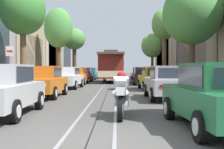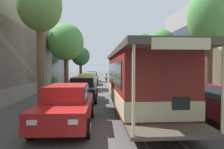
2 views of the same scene
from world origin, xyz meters
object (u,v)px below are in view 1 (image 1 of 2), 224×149
street_tree_kerb_left_mid (58,29)px  parked_car_white_mid_left (67,78)px  parked_car_black_fourth_right (143,76)px  parked_car_silver_second_right (168,82)px  cable_car_trolley (111,67)px  street_sign_post (10,65)px  parked_car_beige_far_left (93,73)px  parked_car_silver_near_left (1,90)px  parked_car_green_near_right (219,96)px  street_tree_kerb_left_second (23,12)px  parked_car_maroon_fifth_left (84,74)px  street_tree_kerb_right_second (192,14)px  parked_car_red_fifth_right (140,75)px  pedestrian_on_right_pavement (180,75)px  motorcycle_with_rider (121,96)px  pedestrian_on_left_pavement (31,75)px  parked_car_teal_sixth_left (90,74)px  parked_car_orange_fourth_left (77,76)px  parked_car_orange_second_left (43,81)px  street_tree_kerb_right_fourth (152,46)px  street_tree_kerb_left_fourth (74,40)px  parked_car_yellow_mid_right (154,78)px

street_tree_kerb_left_mid → parked_car_white_mid_left: bearing=-73.6°
parked_car_white_mid_left → parked_car_black_fourth_right: same height
parked_car_silver_second_right → cable_car_trolley: size_ratio=0.48×
cable_car_trolley → street_sign_post: (-4.66, -16.67, -0.04)m
parked_car_beige_far_left → cable_car_trolley: bearing=-77.8°
parked_car_silver_near_left → parked_car_green_near_right: (6.05, -1.97, 0.00)m
street_tree_kerb_left_second → parked_car_silver_near_left: bearing=-76.3°
parked_car_green_near_right → street_tree_kerb_left_mid: bearing=111.0°
parked_car_maroon_fifth_left → street_tree_kerb_right_second: street_tree_kerb_right_second is taller
parked_car_red_fifth_right → pedestrian_on_right_pavement: (2.46, -9.23, 0.13)m
parked_car_black_fourth_right → pedestrian_on_right_pavement: bearing=-51.2°
parked_car_red_fifth_right → motorcycle_with_rider: size_ratio=2.20×
street_tree_kerb_right_second → parked_car_white_mid_left: bearing=162.5°
pedestrian_on_left_pavement → parked_car_teal_sixth_left: bearing=82.1°
parked_car_black_fourth_right → pedestrian_on_right_pavement: pedestrian_on_right_pavement is taller
parked_car_silver_second_right → parked_car_orange_fourth_left: bearing=115.2°
parked_car_teal_sixth_left → parked_car_orange_second_left: bearing=-90.3°
parked_car_white_mid_left → parked_car_silver_second_right: size_ratio=1.01×
street_tree_kerb_right_second → pedestrian_on_right_pavement: 6.11m
street_tree_kerb_left_mid → street_sign_post: (0.38, -13.81, -3.63)m
parked_car_green_near_right → pedestrian_on_left_pavement: pedestrian_on_left_pavement is taller
parked_car_teal_sixth_left → street_tree_kerb_right_fourth: 9.20m
street_tree_kerb_left_fourth → cable_car_trolley: street_tree_kerb_left_fourth is taller
street_tree_kerb_left_fourth → street_tree_kerb_right_second: bearing=-62.1°
pedestrian_on_left_pavement → parked_car_yellow_mid_right: bearing=-5.2°
parked_car_silver_near_left → street_sign_post: bearing=107.5°
parked_car_orange_second_left → parked_car_teal_sixth_left: same height
parked_car_beige_far_left → parked_car_green_near_right: same height
parked_car_silver_near_left → street_tree_kerb_right_second: street_tree_kerb_right_second is taller
parked_car_orange_second_left → parked_car_teal_sixth_left: size_ratio=0.99×
parked_car_silver_second_right → motorcycle_with_rider: bearing=-113.9°
street_tree_kerb_left_mid → street_tree_kerb_right_second: bearing=-41.9°
parked_car_yellow_mid_right → motorcycle_with_rider: parked_car_yellow_mid_right is taller
parked_car_maroon_fifth_left → parked_car_red_fifth_right: 6.34m
parked_car_silver_near_left → parked_car_yellow_mid_right: same height
street_sign_post → pedestrian_on_right_pavement: bearing=41.6°
parked_car_orange_fourth_left → pedestrian_on_right_pavement: 9.45m
parked_car_maroon_fifth_left → street_tree_kerb_right_second: (8.53, -14.56, 4.10)m
cable_car_trolley → street_tree_kerb_right_second: bearing=-66.2°
parked_car_silver_near_left → parked_car_beige_far_left: same height
parked_car_orange_fourth_left → street_tree_kerb_right_fourth: bearing=55.2°
parked_car_maroon_fifth_left → street_tree_kerb_right_fourth: 10.99m
parked_car_orange_fourth_left → parked_car_beige_far_left: (-0.09, 18.88, 0.00)m
street_tree_kerb_left_fourth → parked_car_yellow_mid_right: bearing=-65.7°
parked_car_beige_far_left → parked_car_silver_second_right: same height
parked_car_orange_second_left → parked_car_red_fifth_right: 18.89m
parked_car_maroon_fifth_left → parked_car_black_fourth_right: same height
parked_car_orange_fourth_left → motorcycle_with_rider: bearing=-78.1°
parked_car_beige_far_left → street_tree_kerb_right_fourth: street_tree_kerb_right_fourth is taller
parked_car_black_fourth_right → street_tree_kerb_right_second: (2.38, -7.90, 4.10)m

